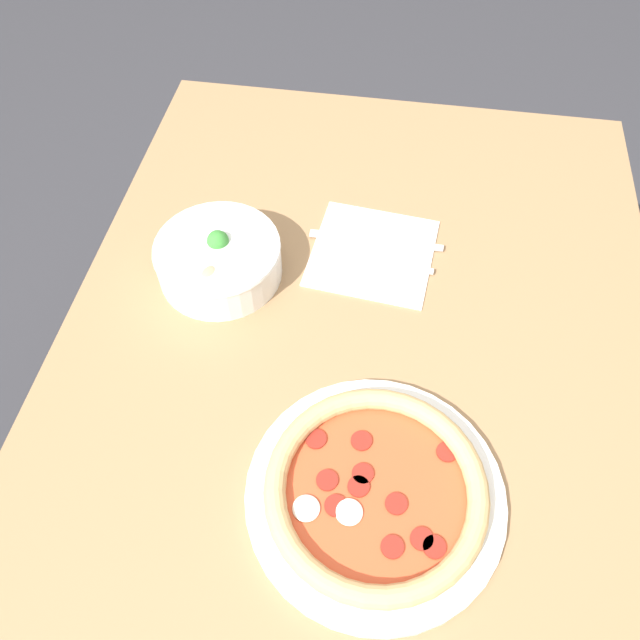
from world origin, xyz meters
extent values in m
plane|color=#333338|center=(0.00, 0.00, 0.00)|extent=(8.00, 8.00, 0.00)
cube|color=#99724C|center=(0.00, 0.00, 0.72)|extent=(1.26, 0.84, 0.03)
cylinder|color=olive|center=(0.56, -0.35, 0.35)|extent=(0.06, 0.06, 0.70)
cylinder|color=olive|center=(0.56, 0.35, 0.35)|extent=(0.06, 0.06, 0.70)
cylinder|color=white|center=(-0.15, -0.04, 0.74)|extent=(0.31, 0.31, 0.01)
torus|color=tan|center=(-0.15, -0.04, 0.76)|extent=(0.26, 0.26, 0.03)
cylinder|color=#D14C28|center=(-0.15, -0.04, 0.75)|extent=(0.23, 0.23, 0.01)
cylinder|color=maroon|center=(-0.17, 0.00, 0.75)|extent=(0.03, 0.03, 0.00)
cylinder|color=maroon|center=(-0.21, -0.07, 0.75)|extent=(0.03, 0.03, 0.00)
cylinder|color=maroon|center=(-0.19, -0.10, 0.75)|extent=(0.03, 0.03, 0.00)
cylinder|color=maroon|center=(-0.13, -0.03, 0.75)|extent=(0.03, 0.03, 0.00)
cylinder|color=maroon|center=(-0.15, -0.02, 0.75)|extent=(0.03, 0.03, 0.00)
cylinder|color=maroon|center=(-0.16, -0.07, 0.75)|extent=(0.03, 0.03, 0.00)
cylinder|color=maroon|center=(-0.20, -0.11, 0.75)|extent=(0.03, 0.03, 0.00)
cylinder|color=maroon|center=(-0.09, -0.02, 0.75)|extent=(0.03, 0.03, 0.00)
cylinder|color=maroon|center=(-0.09, -0.12, 0.75)|extent=(0.03, 0.03, 0.00)
cylinder|color=maroon|center=(-0.09, 0.04, 0.75)|extent=(0.03, 0.03, 0.00)
cylinder|color=maroon|center=(-0.14, 0.01, 0.75)|extent=(0.03, 0.03, 0.00)
ellipsoid|color=silver|center=(-0.18, 0.03, 0.75)|extent=(0.03, 0.03, 0.01)
ellipsoid|color=silver|center=(-0.18, -0.02, 0.75)|extent=(0.03, 0.03, 0.01)
cylinder|color=white|center=(0.16, 0.22, 0.76)|extent=(0.18, 0.18, 0.06)
torus|color=white|center=(0.16, 0.22, 0.79)|extent=(0.18, 0.18, 0.01)
ellipsoid|color=#998466|center=(0.20, 0.23, 0.78)|extent=(0.04, 0.04, 0.02)
ellipsoid|color=#998466|center=(0.12, 0.18, 0.78)|extent=(0.03, 0.03, 0.02)
ellipsoid|color=tan|center=(0.11, 0.22, 0.79)|extent=(0.04, 0.03, 0.02)
ellipsoid|color=tan|center=(0.11, 0.19, 0.78)|extent=(0.03, 0.04, 0.02)
sphere|color=#388433|center=(0.17, 0.22, 0.79)|extent=(0.03, 0.03, 0.03)
cube|color=white|center=(0.24, 0.00, 0.73)|extent=(0.20, 0.20, 0.00)
cube|color=silver|center=(0.21, -0.03, 0.74)|extent=(0.01, 0.13, 0.00)
cube|color=silver|center=(0.21, 0.06, 0.74)|extent=(0.00, 0.06, 0.00)
cube|color=silver|center=(0.21, 0.06, 0.74)|extent=(0.00, 0.06, 0.00)
cube|color=silver|center=(0.21, 0.06, 0.74)|extent=(0.00, 0.06, 0.00)
cube|color=silver|center=(0.20, 0.06, 0.74)|extent=(0.00, 0.06, 0.00)
cube|color=silver|center=(0.26, -0.07, 0.74)|extent=(0.01, 0.08, 0.01)
cube|color=silver|center=(0.26, 0.04, 0.74)|extent=(0.01, 0.13, 0.00)
camera|label=1|loc=(-0.41, -0.02, 1.45)|focal=35.00mm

